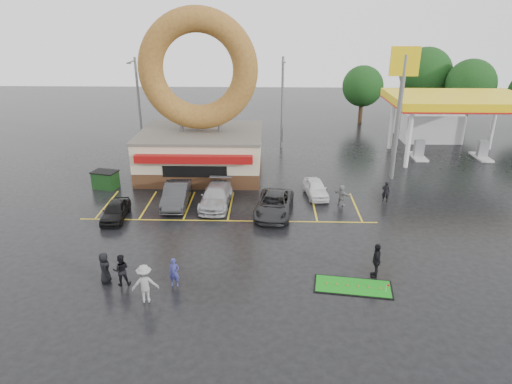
{
  "coord_description": "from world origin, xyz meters",
  "views": [
    {
      "loc": [
        2.68,
        -24.16,
        13.17
      ],
      "look_at": [
        1.91,
        3.15,
        2.2
      ],
      "focal_mm": 32.0,
      "sensor_mm": 36.0,
      "label": 1
    }
  ],
  "objects_px": {
    "streetlight_right": "(402,100)",
    "person_cameraman": "(376,260)",
    "donut_shop": "(200,122)",
    "car_grey": "(274,204)",
    "person_blue": "(174,272)",
    "shell_sign": "(402,89)",
    "putting_green": "(353,286)",
    "gas_station": "(444,113)",
    "car_white": "(316,188)",
    "streetlight_left": "(139,102)",
    "dumpster": "(106,180)",
    "streetlight_mid": "(282,101)",
    "car_silver": "(216,196)",
    "car_dgrey": "(176,195)",
    "car_black": "(115,210)"
  },
  "relations": [
    {
      "from": "streetlight_right",
      "to": "car_white",
      "type": "xyz_separation_m",
      "value": [
        -9.71,
        -13.96,
        -4.16
      ]
    },
    {
      "from": "donut_shop",
      "to": "car_white",
      "type": "distance_m",
      "value": 11.23
    },
    {
      "from": "car_silver",
      "to": "streetlight_left",
      "type": "bearing_deg",
      "value": 125.47
    },
    {
      "from": "car_silver",
      "to": "car_grey",
      "type": "relative_size",
      "value": 0.97
    },
    {
      "from": "streetlight_left",
      "to": "streetlight_mid",
      "type": "relative_size",
      "value": 1.0
    },
    {
      "from": "gas_station",
      "to": "streetlight_left",
      "type": "relative_size",
      "value": 1.52
    },
    {
      "from": "donut_shop",
      "to": "car_white",
      "type": "height_order",
      "value": "donut_shop"
    },
    {
      "from": "shell_sign",
      "to": "car_dgrey",
      "type": "relative_size",
      "value": 2.22
    },
    {
      "from": "donut_shop",
      "to": "streetlight_right",
      "type": "distance_m",
      "value": 21.0
    },
    {
      "from": "shell_sign",
      "to": "car_white",
      "type": "bearing_deg",
      "value": -148.95
    },
    {
      "from": "gas_station",
      "to": "car_white",
      "type": "distance_m",
      "value": 19.13
    },
    {
      "from": "car_black",
      "to": "person_blue",
      "type": "bearing_deg",
      "value": -57.58
    },
    {
      "from": "putting_green",
      "to": "person_blue",
      "type": "bearing_deg",
      "value": -179.24
    },
    {
      "from": "streetlight_left",
      "to": "car_black",
      "type": "xyz_separation_m",
      "value": [
        2.45,
        -16.42,
        -4.17
      ]
    },
    {
      "from": "streetlight_mid",
      "to": "gas_station",
      "type": "bearing_deg",
      "value": 0.08
    },
    {
      "from": "streetlight_right",
      "to": "person_cameraman",
      "type": "xyz_separation_m",
      "value": [
        -7.59,
        -25.08,
        -3.83
      ]
    },
    {
      "from": "streetlight_mid",
      "to": "person_blue",
      "type": "bearing_deg",
      "value": -103.41
    },
    {
      "from": "streetlight_left",
      "to": "streetlight_right",
      "type": "relative_size",
      "value": 1.0
    },
    {
      "from": "car_black",
      "to": "putting_green",
      "type": "height_order",
      "value": "car_black"
    },
    {
      "from": "car_silver",
      "to": "person_cameraman",
      "type": "relative_size",
      "value": 2.61
    },
    {
      "from": "donut_shop",
      "to": "person_cameraman",
      "type": "height_order",
      "value": "donut_shop"
    },
    {
      "from": "streetlight_right",
      "to": "car_dgrey",
      "type": "height_order",
      "value": "streetlight_right"
    },
    {
      "from": "gas_station",
      "to": "putting_green",
      "type": "height_order",
      "value": "gas_station"
    },
    {
      "from": "car_white",
      "to": "person_blue",
      "type": "distance_m",
      "value": 14.87
    },
    {
      "from": "donut_shop",
      "to": "streetlight_left",
      "type": "bearing_deg",
      "value": 135.22
    },
    {
      "from": "dumpster",
      "to": "streetlight_right",
      "type": "bearing_deg",
      "value": 39.76
    },
    {
      "from": "car_silver",
      "to": "putting_green",
      "type": "xyz_separation_m",
      "value": [
        8.1,
        -10.21,
        -0.69
      ]
    },
    {
      "from": "car_dgrey",
      "to": "person_cameraman",
      "type": "height_order",
      "value": "person_cameraman"
    },
    {
      "from": "streetlight_mid",
      "to": "person_blue",
      "type": "distance_m",
      "value": 26.3
    },
    {
      "from": "streetlight_right",
      "to": "car_grey",
      "type": "xyz_separation_m",
      "value": [
        -12.88,
        -17.3,
        -4.07
      ]
    },
    {
      "from": "person_cameraman",
      "to": "person_blue",
      "type": "bearing_deg",
      "value": -74.24
    },
    {
      "from": "car_dgrey",
      "to": "car_grey",
      "type": "distance_m",
      "value": 7.16
    },
    {
      "from": "car_dgrey",
      "to": "person_blue",
      "type": "distance_m",
      "value": 10.53
    },
    {
      "from": "car_black",
      "to": "person_blue",
      "type": "height_order",
      "value": "person_blue"
    },
    {
      "from": "donut_shop",
      "to": "dumpster",
      "type": "bearing_deg",
      "value": -152.24
    },
    {
      "from": "streetlight_right",
      "to": "streetlight_mid",
      "type": "bearing_deg",
      "value": -175.24
    },
    {
      "from": "donut_shop",
      "to": "person_cameraman",
      "type": "relative_size",
      "value": 7.07
    },
    {
      "from": "shell_sign",
      "to": "person_blue",
      "type": "height_order",
      "value": "shell_sign"
    },
    {
      "from": "streetlight_right",
      "to": "car_grey",
      "type": "height_order",
      "value": "streetlight_right"
    },
    {
      "from": "shell_sign",
      "to": "person_blue",
      "type": "distance_m",
      "value": 23.18
    },
    {
      "from": "donut_shop",
      "to": "car_grey",
      "type": "height_order",
      "value": "donut_shop"
    },
    {
      "from": "gas_station",
      "to": "car_white",
      "type": "height_order",
      "value": "gas_station"
    },
    {
      "from": "donut_shop",
      "to": "car_grey",
      "type": "relative_size",
      "value": 2.63
    },
    {
      "from": "streetlight_right",
      "to": "putting_green",
      "type": "distance_m",
      "value": 28.05
    },
    {
      "from": "streetlight_left",
      "to": "person_blue",
      "type": "height_order",
      "value": "streetlight_left"
    },
    {
      "from": "streetlight_mid",
      "to": "putting_green",
      "type": "relative_size",
      "value": 2.18
    },
    {
      "from": "car_grey",
      "to": "dumpster",
      "type": "bearing_deg",
      "value": 168.21
    },
    {
      "from": "streetlight_right",
      "to": "car_grey",
      "type": "bearing_deg",
      "value": -126.67
    },
    {
      "from": "streetlight_right",
      "to": "person_blue",
      "type": "distance_m",
      "value": 32.13
    },
    {
      "from": "person_cameraman",
      "to": "dumpster",
      "type": "relative_size",
      "value": 1.06
    }
  ]
}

